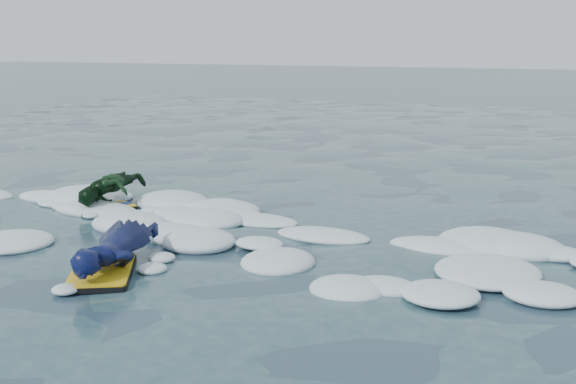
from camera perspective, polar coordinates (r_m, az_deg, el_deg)
The scene contains 4 objects.
ground at distance 8.46m, azimuth -7.08°, elevation -5.06°, with size 120.00×120.00×0.00m, color #172738.
foam_band at distance 9.32m, azimuth -3.87°, elevation -3.38°, with size 12.00×3.10×0.30m, color white, non-canonical shape.
prone_woman_unit at distance 8.05m, azimuth -13.59°, elevation -4.47°, with size 1.12×1.83×0.45m.
prone_child_unit at distance 10.99m, azimuth -13.78°, elevation 0.05°, with size 0.82×1.35×0.51m.
Camera 1 is at (4.14, -6.96, 2.45)m, focal length 45.00 mm.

